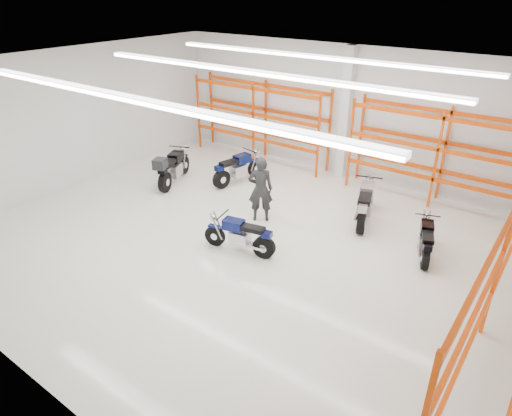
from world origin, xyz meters
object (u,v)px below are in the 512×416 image
Objects in this scene: motorcycle_back_d at (425,241)px; standing_man at (260,189)px; motorcycle_back_a at (172,168)px; motorcycle_back_c at (365,204)px; motorcycle_back_b at (236,169)px; structural_column at (346,114)px; motorcycle_main at (242,236)px.

standing_man is (-4.54, -0.85, 0.54)m from motorcycle_back_d.
motorcycle_back_d is (8.49, 0.56, -0.16)m from motorcycle_back_a.
motorcycle_back_c is at bearing 178.78° from standing_man.
motorcycle_back_c reaches higher than motorcycle_back_b.
motorcycle_back_a is 6.24m from structural_column.
structural_column is (4.28, 4.23, 1.66)m from motorcycle_back_a.
structural_column is at bearing 138.91° from motorcycle_back_d.
motorcycle_back_a reaches higher than motorcycle_back_b.
motorcycle_back_d is at bearing -41.09° from structural_column.
motorcycle_back_d is at bearing 33.92° from motorcycle_main.
motorcycle_back_c is at bearing 12.28° from motorcycle_back_a.
motorcycle_back_d is at bearing 155.21° from standing_man.
motorcycle_back_a is 3.98m from standing_man.
motorcycle_back_b is 6.87m from motorcycle_back_d.
standing_man reaches higher than motorcycle_back_d.
motorcycle_main is 6.53m from structural_column.
motorcycle_back_b is 4.77m from motorcycle_back_c.
motorcycle_back_c reaches higher than motorcycle_back_d.
motorcycle_back_a is 1.27× the size of motorcycle_back_d.
motorcycle_back_b is (-2.95, 3.47, 0.04)m from motorcycle_main.
motorcycle_back_a reaches higher than motorcycle_main.
motorcycle_back_d is (3.86, 2.60, -0.03)m from motorcycle_main.
motorcycle_back_a is at bearing -139.58° from motorcycle_back_b.
motorcycle_main is at bearing -117.86° from motorcycle_back_c.
motorcycle_back_b is 0.48× the size of structural_column.
motorcycle_back_b reaches higher than motorcycle_main.
motorcycle_back_b is at bearing 179.67° from motorcycle_back_c.
motorcycle_main is at bearing -86.85° from structural_column.
standing_man is at bearing 111.26° from motorcycle_main.
standing_man is at bearing -169.34° from motorcycle_back_d.
motorcycle_main is 0.92× the size of motorcycle_back_b.
standing_man is at bearing -4.28° from motorcycle_back_a.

